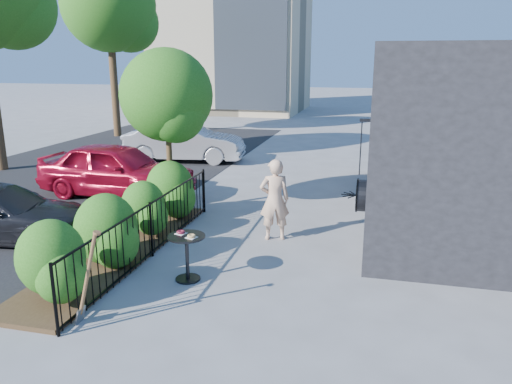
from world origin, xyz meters
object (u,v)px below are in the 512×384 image
(street_tree_far, at_px, (110,10))
(car_red, at_px, (117,170))
(cafe_table, at_px, (187,249))
(woman, at_px, (275,200))
(car_silver, at_px, (185,142))
(shovel, at_px, (86,283))
(patio_tree, at_px, (169,101))

(street_tree_far, distance_m, car_red, 12.63)
(cafe_table, bearing_deg, woman, 66.37)
(street_tree_far, distance_m, car_silver, 9.11)
(cafe_table, distance_m, car_red, 6.14)
(car_red, relative_size, car_silver, 1.00)
(car_red, distance_m, car_silver, 5.06)
(woman, xyz_separation_m, car_silver, (-4.99, 7.40, -0.14))
(shovel, bearing_deg, cafe_table, 64.94)
(car_silver, bearing_deg, patio_tree, -168.20)
(cafe_table, bearing_deg, car_silver, 112.04)
(cafe_table, relative_size, shovel, 0.59)
(street_tree_far, height_order, car_silver, street_tree_far)
(car_red, bearing_deg, car_silver, 3.48)
(car_red, bearing_deg, street_tree_far, 32.13)
(patio_tree, xyz_separation_m, cafe_table, (1.80, -3.59, -2.20))
(street_tree_far, xyz_separation_m, shovel, (8.68, -16.56, -5.26))
(patio_tree, xyz_separation_m, street_tree_far, (-7.70, 11.20, 3.15))
(car_silver, bearing_deg, car_red, 172.82)
(cafe_table, relative_size, woman, 0.50)
(patio_tree, height_order, street_tree_far, street_tree_far)
(woman, relative_size, car_silver, 0.39)
(patio_tree, xyz_separation_m, car_red, (-2.13, 1.11, -2.01))
(cafe_table, xyz_separation_m, woman, (1.04, 2.37, 0.30))
(patio_tree, bearing_deg, car_red, 152.41)
(woman, xyz_separation_m, shovel, (-1.86, -4.13, -0.22))
(cafe_table, relative_size, car_silver, 0.20)
(cafe_table, relative_size, car_red, 0.20)
(woman, relative_size, car_red, 0.39)
(patio_tree, bearing_deg, car_silver, 109.23)
(cafe_table, bearing_deg, car_red, 129.88)
(shovel, bearing_deg, car_silver, 105.19)
(patio_tree, bearing_deg, woman, -23.33)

